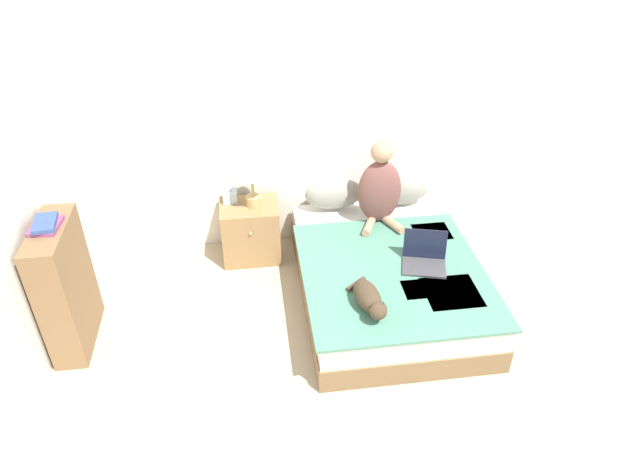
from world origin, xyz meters
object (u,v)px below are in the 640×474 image
object	(u,v)px
person_sitting	(380,188)
laptop_open	(424,259)
nightstand	(251,231)
pillow_far	(401,189)
pillow_near	(334,194)
bed	(386,278)
tissue_box	(230,196)
book_stack_top	(45,225)
cat_tabby	(369,299)
table_lamp	(251,170)
bookshelf	(65,287)

from	to	relation	value
person_sitting	laptop_open	distance (m)	0.76
nightstand	pillow_far	bearing A→B (deg)	3.17
pillow_near	bed	bearing A→B (deg)	-69.49
person_sitting	tissue_box	size ratio (longest dim) A/B	5.38
nightstand	book_stack_top	bearing A→B (deg)	-146.41
cat_tabby	laptop_open	bearing A→B (deg)	121.13
nightstand	table_lamp	xyz separation A→B (m)	(0.05, -0.00, 0.61)
pillow_near	tissue_box	bearing A→B (deg)	178.71
bed	pillow_far	bearing A→B (deg)	69.60
person_sitting	nightstand	world-z (taller)	person_sitting
laptop_open	table_lamp	size ratio (longest dim) A/B	0.85
bed	person_sitting	world-z (taller)	person_sitting
tissue_box	bed	bearing A→B (deg)	-34.51
pillow_near	tissue_box	distance (m)	0.92
bed	bookshelf	world-z (taller)	bookshelf
nightstand	book_stack_top	world-z (taller)	book_stack_top
tissue_box	bookshelf	world-z (taller)	bookshelf
bookshelf	pillow_near	bearing A→B (deg)	24.95
cat_tabby	nightstand	bearing A→B (deg)	-158.07
bed	cat_tabby	xyz separation A→B (m)	(-0.28, -0.57, 0.29)
bookshelf	person_sitting	bearing A→B (deg)	16.23
bed	person_sitting	size ratio (longest dim) A/B	2.53
laptop_open	bookshelf	bearing A→B (deg)	-164.10
bookshelf	pillow_far	bearing A→B (deg)	19.80
cat_tabby	tissue_box	distance (m)	1.71
table_lamp	bookshelf	size ratio (longest dim) A/B	0.47
pillow_near	table_lamp	size ratio (longest dim) A/B	1.11
laptop_open	table_lamp	bearing A→B (deg)	161.12
tissue_box	bookshelf	size ratio (longest dim) A/B	0.14
pillow_near	book_stack_top	distance (m)	2.37
pillow_near	pillow_far	world-z (taller)	same
bed	bookshelf	bearing A→B (deg)	-176.33
table_lamp	nightstand	bearing A→B (deg)	176.12
laptop_open	book_stack_top	bearing A→B (deg)	-164.29
pillow_far	person_sitting	distance (m)	0.41
cat_tabby	nightstand	size ratio (longest dim) A/B	1.05
bed	pillow_near	size ratio (longest dim) A/B	3.66
person_sitting	bed	bearing A→B (deg)	-94.10
person_sitting	bookshelf	distance (m)	2.57
laptop_open	nightstand	bearing A→B (deg)	161.96
nightstand	bookshelf	distance (m)	1.63
person_sitting	nightstand	bearing A→B (deg)	170.38
table_lamp	bookshelf	xyz separation A→B (m)	(-1.39, -0.90, -0.38)
cat_tabby	laptop_open	distance (m)	0.70
cat_tabby	bookshelf	world-z (taller)	bookshelf
tissue_box	cat_tabby	bearing A→B (deg)	-56.26
pillow_far	table_lamp	size ratio (longest dim) A/B	1.11
bed	book_stack_top	world-z (taller)	book_stack_top
person_sitting	laptop_open	bearing A→B (deg)	-72.48
bed	book_stack_top	bearing A→B (deg)	-176.55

